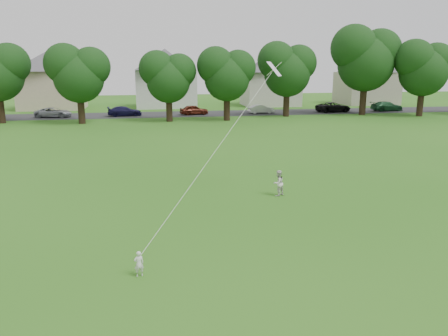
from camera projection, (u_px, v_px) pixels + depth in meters
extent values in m
plane|color=#266016|center=(235.00, 244.00, 15.43)|extent=(160.00, 160.00, 0.00)
cube|color=#2D2D30|center=(170.00, 114.00, 55.68)|extent=(90.00, 7.00, 0.01)
imported|color=silver|center=(139.00, 264.00, 12.99)|extent=(0.33, 0.26, 0.81)
imported|color=silver|center=(278.00, 183.00, 20.99)|extent=(0.77, 0.72, 1.26)
plane|color=white|center=(274.00, 69.00, 20.58)|extent=(0.97, 1.07, 0.67)
cylinder|color=white|center=(222.00, 142.00, 16.76)|extent=(0.01, 0.01, 11.69)
cylinder|color=black|center=(1.00, 107.00, 46.95)|extent=(0.73, 0.73, 3.43)
cylinder|color=black|center=(81.00, 108.00, 46.55)|extent=(0.72, 0.72, 3.25)
cylinder|color=black|center=(169.00, 108.00, 48.37)|extent=(0.70, 0.70, 3.00)
cylinder|color=black|center=(227.00, 106.00, 49.29)|extent=(0.71, 0.71, 3.17)
cylinder|color=black|center=(286.00, 102.00, 53.12)|extent=(0.74, 0.74, 3.46)
cylinder|color=black|center=(363.00, 98.00, 54.69)|extent=(0.81, 0.81, 4.27)
cylinder|color=black|center=(420.00, 101.00, 53.42)|extent=(0.75, 0.75, 3.57)
imported|color=gray|center=(53.00, 112.00, 52.23)|extent=(4.41, 2.38, 1.18)
imported|color=#131136|center=(125.00, 111.00, 53.64)|extent=(4.27, 2.12, 1.19)
imported|color=#5F2013|center=(194.00, 110.00, 55.08)|extent=(3.75, 1.92, 1.22)
imported|color=silver|center=(261.00, 109.00, 56.56)|extent=(3.49, 1.49, 1.12)
imported|color=black|center=(333.00, 107.00, 58.22)|extent=(4.90, 2.73, 1.30)
imported|color=#164423|center=(387.00, 106.00, 59.53)|extent=(4.58, 2.17, 1.29)
cube|color=#C7B295|center=(53.00, 90.00, 61.95)|extent=(8.56, 6.82, 5.29)
pyramid|color=#4F4C51|center=(49.00, 50.00, 60.67)|extent=(12.35, 12.35, 2.91)
cube|color=silver|center=(166.00, 89.00, 64.63)|extent=(8.63, 6.66, 5.46)
pyramid|color=#4F4C51|center=(165.00, 48.00, 63.31)|extent=(12.45, 12.45, 3.00)
cube|color=beige|center=(270.00, 89.00, 67.37)|extent=(8.10, 6.91, 5.09)
pyramid|color=#4F4C51|center=(271.00, 53.00, 66.13)|extent=(11.69, 11.69, 2.80)
cube|color=#ADA590|center=(366.00, 88.00, 70.07)|extent=(8.37, 7.17, 5.01)
pyramid|color=#4F4C51|center=(369.00, 54.00, 68.86)|extent=(12.08, 12.08, 2.76)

